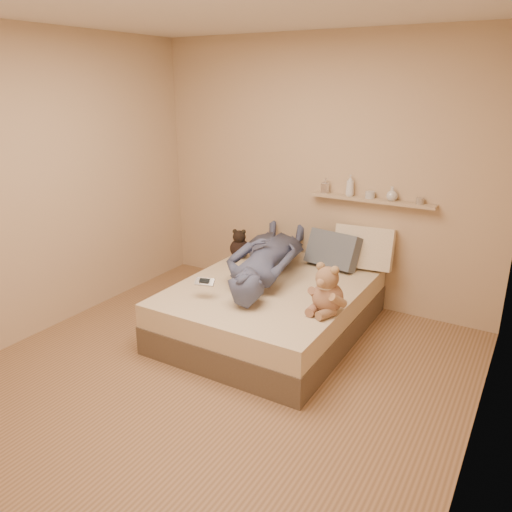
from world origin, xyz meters
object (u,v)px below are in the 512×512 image
Objects in this scene: bed at (272,307)px; game_console at (205,282)px; person at (266,256)px; dark_plush at (239,245)px; wall_shelf at (371,200)px; pillow_cream at (364,248)px; pillow_grey at (333,250)px; teddy_bear at (327,293)px.

game_console is at bearing -121.87° from bed.
bed is 0.47m from person.
dark_plush is 0.25× the size of wall_shelf.
wall_shelf is at bearing 20.95° from dark_plush.
pillow_cream is at bearing -95.94° from wall_shelf.
dark_plush is 1.37m from wall_shelf.
bed is at bearing -121.18° from wall_shelf.
teddy_bear is at bearing -70.14° from pillow_grey.
wall_shelf is (0.55, 0.91, 0.88)m from bed.
teddy_bear is at bearing -30.28° from dark_plush.
pillow_cream is (1.17, 0.37, 0.07)m from dark_plush.
bed is 6.26× the size of dark_plush.
wall_shelf is (-0.09, 1.19, 0.48)m from teddy_bear.
dark_plush is (-0.63, 0.46, 0.36)m from bed.
wall_shelf is (0.01, 0.08, 0.45)m from pillow_cream.
pillow_cream is (-0.09, 1.11, 0.03)m from teddy_bear.
wall_shelf reaches higher than person.
game_console is 1.63m from pillow_cream.
bed is 1.38m from wall_shelf.
bed is at bearing 119.15° from person.
teddy_bear is 1.47m from dark_plush.
game_console is 0.72m from person.
bed is 3.80× the size of pillow_grey.
pillow_cream is at bearing 28.49° from pillow_grey.
pillow_cream reaches higher than dark_plush.
pillow_grey is at bearing 14.30° from dark_plush.
pillow_grey reaches higher than game_console.
person reaches higher than dark_plush.
pillow_cream is at bearing 94.81° from teddy_bear.
teddy_bear is at bearing -24.04° from bed.
teddy_bear is 0.25× the size of person.
person is (-0.43, -0.54, 0.02)m from pillow_grey.
dark_plush is at bearing -162.35° from pillow_cream.
dark_plush is 0.58m from person.
person is (-0.15, 0.15, 0.42)m from bed.
bed is 0.86m from dark_plush.
bed is at bearing 155.96° from teddy_bear.
teddy_bear is 1.33× the size of dark_plush.
teddy_bear is 0.81× the size of pillow_grey.
game_console is 0.32× the size of pillow_cream.
pillow_cream is at bearing 56.87° from bed.
bed is 10.90× the size of game_console.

